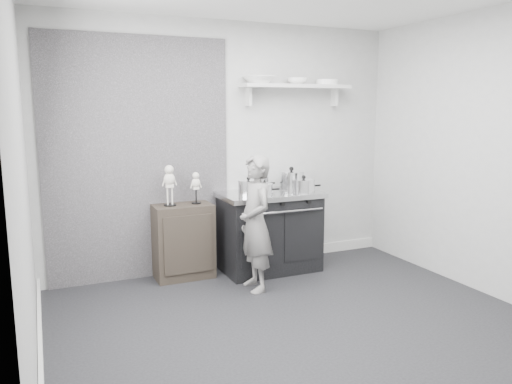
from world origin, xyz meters
TOP-DOWN VIEW (x-y plane):
  - ground at (0.00, 0.00)m, footprint 4.00×4.00m
  - room_shell at (-0.09, 0.15)m, footprint 4.02×3.62m
  - wall_shelf at (0.80, 1.68)m, footprint 1.30×0.26m
  - stove at (0.38, 1.48)m, footprint 1.09×0.68m
  - side_cabinet at (-0.56, 1.61)m, footprint 0.61×0.35m
  - child at (-0.00, 0.98)m, footprint 0.33×0.49m
  - pot_front_left at (0.09, 1.38)m, footprint 0.31×0.22m
  - pot_back_left at (0.30, 1.63)m, footprint 0.34×0.26m
  - pot_back_right at (0.69, 1.56)m, footprint 0.37×0.29m
  - pot_front_right at (0.71, 1.31)m, footprint 0.34×0.25m
  - pot_front_center at (0.26, 1.34)m, footprint 0.26×0.17m
  - skeleton_full at (-0.69, 1.61)m, footprint 0.14×0.09m
  - skeleton_torso at (-0.41, 1.61)m, footprint 0.11×0.07m
  - bowl_large at (0.34, 1.67)m, footprint 0.33×0.33m
  - bowl_small at (0.81, 1.67)m, footprint 0.22×0.22m
  - plate_stack at (1.20, 1.67)m, footprint 0.25×0.25m

SIDE VIEW (x-z plane):
  - ground at x=0.00m, z-range 0.00..0.00m
  - side_cabinet at x=-0.56m, z-range 0.00..0.79m
  - stove at x=0.38m, z-range 0.00..0.88m
  - child at x=0.00m, z-range 0.00..1.34m
  - pot_front_center at x=0.26m, z-range 0.86..1.01m
  - pot_front_right at x=0.71m, z-range 0.86..1.05m
  - pot_back_left at x=0.30m, z-range 0.85..1.06m
  - pot_front_left at x=0.09m, z-range 0.86..1.06m
  - skeleton_torso at x=-0.41m, z-range 0.79..1.17m
  - pot_back_right at x=0.69m, z-range 0.85..1.11m
  - skeleton_full at x=-0.69m, z-range 0.79..1.27m
  - room_shell at x=-0.09m, z-range 0.28..2.99m
  - wall_shelf at x=0.80m, z-range 1.89..2.13m
  - plate_stack at x=1.20m, z-range 2.04..2.10m
  - bowl_small at x=0.81m, z-range 2.04..2.11m
  - bowl_large at x=0.34m, z-range 2.04..2.12m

